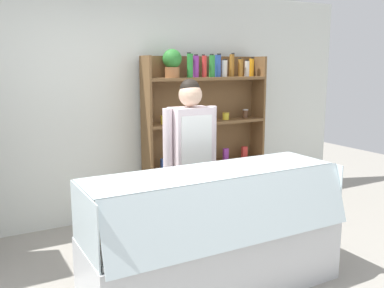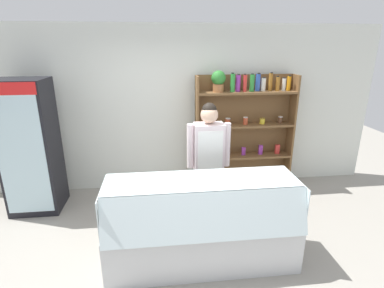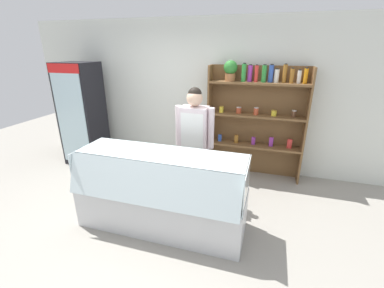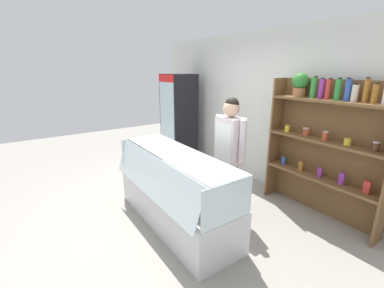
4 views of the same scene
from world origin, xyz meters
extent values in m
plane|color=gray|center=(0.00, 0.00, 0.00)|extent=(12.00, 12.00, 0.00)
cube|color=silver|center=(0.00, 2.03, 1.35)|extent=(6.80, 0.10, 2.70)
cube|color=black|center=(-2.16, 1.43, 0.97)|extent=(0.70, 0.61, 1.95)
cube|color=silver|center=(-2.16, 1.12, 0.97)|extent=(0.62, 0.01, 1.75)
cube|color=red|center=(-2.16, 1.11, 1.86)|extent=(0.66, 0.01, 0.16)
cylinder|color=#3356B2|center=(-2.38, 1.18, 0.34)|extent=(0.05, 0.05, 0.19)
cylinder|color=orange|center=(-2.23, 1.18, 0.33)|extent=(0.06, 0.06, 0.16)
cylinder|color=#9E6623|center=(-2.09, 1.18, 0.35)|extent=(0.07, 0.07, 0.20)
cylinder|color=#2D8C38|center=(-1.94, 1.18, 0.34)|extent=(0.07, 0.07, 0.19)
cylinder|color=purple|center=(-2.35, 1.18, 0.87)|extent=(0.07, 0.07, 0.21)
cylinder|color=#3356B2|center=(-2.16, 1.18, 0.88)|extent=(0.06, 0.06, 0.22)
cylinder|color=silver|center=(-1.97, 1.18, 0.85)|extent=(0.06, 0.06, 0.17)
cylinder|color=silver|center=(-2.38, 1.18, 1.36)|extent=(0.06, 0.06, 0.15)
cylinder|color=orange|center=(-2.23, 1.18, 1.37)|extent=(0.05, 0.05, 0.18)
cylinder|color=#9E6623|center=(-2.09, 1.18, 1.38)|extent=(0.06, 0.06, 0.19)
cylinder|color=purple|center=(-1.94, 1.18, 1.36)|extent=(0.07, 0.07, 0.15)
cube|color=brown|center=(1.11, 1.88, 0.96)|extent=(1.63, 0.02, 1.93)
cube|color=brown|center=(0.31, 1.74, 0.96)|extent=(0.03, 0.28, 1.93)
cube|color=brown|center=(1.91, 1.74, 0.96)|extent=(0.03, 0.28, 1.93)
cube|color=brown|center=(1.11, 1.74, 0.58)|extent=(1.57, 0.28, 0.04)
cube|color=brown|center=(1.11, 1.74, 1.12)|extent=(1.57, 0.28, 0.04)
cube|color=brown|center=(1.11, 1.74, 1.66)|extent=(1.57, 0.28, 0.04)
cylinder|color=#996038|center=(0.64, 1.74, 1.74)|extent=(0.17, 0.17, 0.12)
sphere|color=#2C792D|center=(0.64, 1.74, 1.89)|extent=(0.22, 0.22, 0.22)
cylinder|color=#2D8C38|center=(0.86, 1.71, 1.81)|extent=(0.07, 0.07, 0.28)
cylinder|color=black|center=(0.86, 1.74, 1.96)|extent=(0.05, 0.05, 0.02)
cylinder|color=purple|center=(0.96, 1.75, 1.80)|extent=(0.07, 0.07, 0.26)
cylinder|color=black|center=(0.96, 1.74, 1.94)|extent=(0.05, 0.05, 0.02)
cylinder|color=red|center=(1.06, 1.72, 1.80)|extent=(0.06, 0.06, 0.26)
cylinder|color=black|center=(1.06, 1.74, 1.94)|extent=(0.04, 0.04, 0.02)
cylinder|color=#2D8C38|center=(1.18, 1.73, 1.81)|extent=(0.07, 0.07, 0.26)
cylinder|color=black|center=(1.18, 1.74, 1.94)|extent=(0.05, 0.05, 0.02)
cylinder|color=#3356B2|center=(1.28, 1.76, 1.81)|extent=(0.08, 0.08, 0.27)
cylinder|color=black|center=(1.28, 1.74, 1.95)|extent=(0.05, 0.05, 0.02)
cylinder|color=silver|center=(1.37, 1.75, 1.78)|extent=(0.08, 0.08, 0.20)
cylinder|color=black|center=(1.37, 1.74, 1.89)|extent=(0.05, 0.05, 0.02)
cylinder|color=#9E6623|center=(1.49, 1.76, 1.81)|extent=(0.06, 0.06, 0.28)
cylinder|color=black|center=(1.49, 1.74, 1.96)|extent=(0.04, 0.04, 0.02)
cylinder|color=#9E6623|center=(1.60, 1.72, 1.78)|extent=(0.06, 0.06, 0.22)
cylinder|color=black|center=(1.60, 1.74, 1.90)|extent=(0.04, 0.04, 0.02)
cylinder|color=silver|center=(1.70, 1.73, 1.77)|extent=(0.06, 0.06, 0.19)
cylinder|color=black|center=(1.70, 1.74, 1.88)|extent=(0.04, 0.04, 0.02)
cylinder|color=orange|center=(1.80, 1.76, 1.79)|extent=(0.06, 0.06, 0.23)
cylinder|color=black|center=(1.80, 1.74, 1.91)|extent=(0.04, 0.04, 0.02)
cylinder|color=yellow|center=(0.52, 1.73, 1.18)|extent=(0.07, 0.07, 0.09)
cylinder|color=gold|center=(0.52, 1.74, 1.23)|extent=(0.08, 0.08, 0.01)
cylinder|color=#BF4C2D|center=(0.81, 1.76, 1.18)|extent=(0.09, 0.09, 0.10)
cylinder|color=silver|center=(0.81, 1.74, 1.24)|extent=(0.09, 0.09, 0.01)
cylinder|color=#BF4C2D|center=(1.11, 1.73, 1.19)|extent=(0.08, 0.08, 0.11)
cylinder|color=silver|center=(1.11, 1.74, 1.25)|extent=(0.08, 0.08, 0.01)
cylinder|color=yellow|center=(1.40, 1.74, 1.18)|extent=(0.09, 0.09, 0.08)
cylinder|color=gold|center=(1.40, 1.74, 1.22)|extent=(0.09, 0.09, 0.01)
cylinder|color=brown|center=(1.70, 1.75, 1.19)|extent=(0.07, 0.07, 0.10)
cylinder|color=silver|center=(1.70, 1.74, 1.24)|extent=(0.07, 0.07, 0.01)
cube|color=#3356B2|center=(0.51, 1.74, 0.66)|extent=(0.06, 0.04, 0.12)
cube|color=#9E6623|center=(0.81, 1.74, 0.67)|extent=(0.07, 0.04, 0.14)
cube|color=purple|center=(1.11, 1.74, 0.66)|extent=(0.06, 0.04, 0.14)
cube|color=purple|center=(1.40, 1.74, 0.68)|extent=(0.07, 0.04, 0.16)
cube|color=red|center=(1.70, 1.74, 0.68)|extent=(0.07, 0.04, 0.16)
cube|color=silver|center=(0.13, -0.04, 0.28)|extent=(2.11, 0.71, 0.55)
cube|color=white|center=(0.13, -0.04, 0.57)|extent=(2.05, 0.65, 0.03)
cube|color=silver|center=(0.13, -0.37, 0.78)|extent=(2.07, 0.16, 0.47)
cube|color=silver|center=(0.13, 0.01, 1.00)|extent=(2.07, 0.55, 0.01)
cube|color=silver|center=(-0.92, -0.04, 0.78)|extent=(0.01, 0.67, 0.45)
cube|color=silver|center=(1.17, -0.04, 0.78)|extent=(0.01, 0.67, 0.45)
cube|color=beige|center=(-0.76, 0.04, 0.61)|extent=(0.16, 0.14, 0.05)
cube|color=white|center=(-0.76, -0.17, 0.61)|extent=(0.05, 0.03, 0.02)
cube|color=tan|center=(-0.54, 0.04, 0.61)|extent=(0.16, 0.12, 0.05)
cube|color=white|center=(-0.54, -0.17, 0.61)|extent=(0.05, 0.03, 0.02)
cube|color=beige|center=(-0.32, 0.04, 0.61)|extent=(0.16, 0.14, 0.06)
cube|color=white|center=(-0.32, -0.17, 0.61)|extent=(0.05, 0.03, 0.02)
cube|color=beige|center=(-0.09, 0.04, 0.61)|extent=(0.16, 0.13, 0.06)
cube|color=white|center=(-0.09, -0.17, 0.61)|extent=(0.05, 0.03, 0.02)
cube|color=tan|center=(0.13, 0.04, 0.61)|extent=(0.17, 0.14, 0.06)
cube|color=white|center=(0.13, -0.17, 0.61)|extent=(0.05, 0.03, 0.02)
cube|color=tan|center=(0.35, 0.04, 0.61)|extent=(0.16, 0.12, 0.04)
cube|color=white|center=(0.35, -0.17, 0.61)|extent=(0.05, 0.03, 0.02)
cube|color=tan|center=(0.57, 0.04, 0.61)|extent=(0.17, 0.11, 0.05)
cube|color=white|center=(0.57, -0.17, 0.61)|extent=(0.05, 0.03, 0.02)
cube|color=tan|center=(0.79, 0.04, 0.61)|extent=(0.16, 0.13, 0.05)
cube|color=white|center=(0.79, -0.17, 0.61)|extent=(0.05, 0.03, 0.02)
cube|color=tan|center=(1.01, 0.04, 0.61)|extent=(0.16, 0.13, 0.04)
cube|color=white|center=(1.01, -0.17, 0.61)|extent=(0.05, 0.03, 0.02)
cylinder|color=#C1706B|center=(-0.75, -0.15, 0.65)|extent=(0.18, 0.15, 0.13)
cylinder|color=tan|center=(-0.53, -0.15, 0.65)|extent=(0.20, 0.15, 0.12)
cylinder|color=tan|center=(-0.31, -0.15, 0.65)|extent=(0.20, 0.16, 0.13)
cylinder|color=white|center=(0.65, -0.13, 0.70)|extent=(0.07, 0.07, 0.23)
cylinder|color=white|center=(0.75, -0.13, 0.70)|extent=(0.07, 0.07, 0.23)
cylinder|color=#383D51|center=(0.24, 0.73, 0.39)|extent=(0.13, 0.13, 0.78)
cylinder|color=#383D51|center=(0.41, 0.73, 0.39)|extent=(0.13, 0.13, 0.78)
cube|color=silver|center=(0.33, 0.73, 1.11)|extent=(0.38, 0.24, 0.65)
cube|color=white|center=(0.33, 0.61, 0.76)|extent=(0.32, 0.01, 1.21)
cylinder|color=silver|center=(0.09, 0.73, 1.14)|extent=(0.09, 0.09, 0.58)
cylinder|color=silver|center=(0.57, 0.73, 1.14)|extent=(0.09, 0.09, 0.58)
sphere|color=#D8AD8E|center=(0.33, 0.73, 1.55)|extent=(0.22, 0.22, 0.22)
sphere|color=black|center=(0.33, 0.74, 1.60)|extent=(0.19, 0.19, 0.19)
camera|label=1|loc=(-1.60, -2.78, 1.84)|focal=40.00mm
camera|label=2|loc=(-0.32, -2.89, 2.40)|focal=28.00mm
camera|label=3|loc=(1.32, -2.61, 2.20)|focal=24.00mm
camera|label=4|loc=(2.85, -1.62, 2.06)|focal=24.00mm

